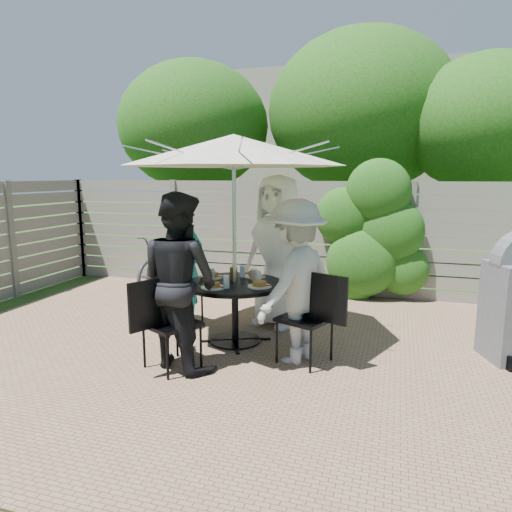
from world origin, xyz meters
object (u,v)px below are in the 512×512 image
(plate_left, at_px, (212,276))
(bicycle, at_px, (171,261))
(glass_right, at_px, (258,278))
(chair_right, at_px, (306,336))
(plate_back, at_px, (255,275))
(coffee_cup, at_px, (254,275))
(umbrella, at_px, (234,151))
(person_right, at_px, (296,282))
(plate_front, at_px, (213,286))
(plate_right, at_px, (260,285))
(chair_back, at_px, (283,301))
(patio_table, at_px, (235,301))
(person_front, at_px, (180,281))
(syrup_jug, at_px, (234,274))
(glass_back, at_px, (242,271))
(person_left, at_px, (185,267))
(glass_front, at_px, (226,282))
(chair_front, at_px, (171,342))
(person_back, at_px, (278,252))
(glass_left, at_px, (212,275))
(chair_left, at_px, (179,304))

(plate_left, relative_size, bicycle, 0.14)
(glass_right, bearing_deg, chair_right, -29.86)
(plate_back, bearing_deg, coffee_cup, -75.87)
(umbrella, bearing_deg, person_right, -21.41)
(plate_front, distance_m, plate_right, 0.51)
(chair_right, bearing_deg, chair_back, -44.68)
(chair_back, relative_size, plate_front, 3.70)
(patio_table, bearing_deg, glass_right, 0.59)
(person_front, bearing_deg, syrup_jug, -86.10)
(patio_table, xyz_separation_m, plate_front, (-0.13, -0.34, 0.24))
(umbrella, xyz_separation_m, glass_back, (-0.00, 0.28, -1.40))
(patio_table, xyz_separation_m, glass_back, (-0.00, 0.28, 0.29))
(person_left, xyz_separation_m, bicycle, (-1.16, 1.83, -0.32))
(chair_back, height_order, chair_right, chair_right)
(plate_right, height_order, glass_back, glass_back)
(person_right, bearing_deg, chair_back, -139.36)
(person_right, distance_m, coffee_cup, 0.77)
(umbrella, xyz_separation_m, person_right, (0.77, -0.30, -1.34))
(plate_right, xyz_separation_m, glass_back, (-0.34, 0.41, 0.05))
(person_right, height_order, plate_left, person_right)
(umbrella, height_order, chair_right, umbrella)
(person_front, relative_size, glass_front, 12.69)
(person_left, bearing_deg, patio_table, -90.00)
(umbrella, height_order, glass_back, umbrella)
(chair_right, relative_size, person_right, 0.58)
(glass_front, height_order, coffee_cup, glass_front)
(plate_front, bearing_deg, chair_front, -111.57)
(chair_back, height_order, plate_right, chair_back)
(person_front, height_order, plate_front, person_front)
(chair_front, height_order, glass_back, chair_front)
(person_left, xyz_separation_m, plate_back, (0.90, 0.03, -0.05))
(person_back, distance_m, person_right, 1.18)
(person_back, xyz_separation_m, glass_right, (-0.02, -0.77, -0.18))
(glass_left, bearing_deg, person_front, -91.71)
(person_right, relative_size, coffee_cup, 14.15)
(plate_back, distance_m, bicycle, 2.76)
(plate_left, bearing_deg, person_back, 45.14)
(glass_right, bearing_deg, plate_front, -140.59)
(person_front, xyz_separation_m, person_right, (1.08, 0.47, -0.04))
(plate_back, relative_size, glass_back, 1.86)
(glass_back, bearing_deg, plate_right, -50.59)
(glass_left, bearing_deg, person_back, 53.07)
(coffee_cup, bearing_deg, patio_table, -135.86)
(person_right, xyz_separation_m, coffee_cup, (-0.60, 0.47, -0.06))
(umbrella, relative_size, chair_left, 3.22)
(patio_table, bearing_deg, plate_right, -21.41)
(plate_right, relative_size, glass_left, 1.86)
(umbrella, height_order, glass_left, umbrella)
(person_right, bearing_deg, plate_front, -66.55)
(plate_back, distance_m, glass_back, 0.15)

